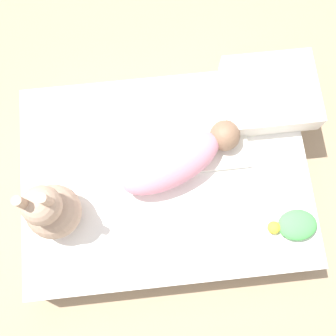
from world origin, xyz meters
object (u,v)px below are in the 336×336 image
object	(u,v)px
bunny_plush	(51,210)
turtle_plush	(295,225)
swaddled_baby	(178,159)
pillow	(270,93)

from	to	relation	value
bunny_plush	turtle_plush	world-z (taller)	bunny_plush
swaddled_baby	bunny_plush	bearing A→B (deg)	176.04
swaddled_baby	bunny_plush	world-z (taller)	bunny_plush
bunny_plush	turtle_plush	distance (m)	0.89
swaddled_baby	turtle_plush	xyz separation A→B (m)	(-0.41, 0.29, -0.05)
swaddled_baby	pillow	distance (m)	0.47
turtle_plush	bunny_plush	bearing A→B (deg)	-8.75
pillow	turtle_plush	distance (m)	0.53
pillow	bunny_plush	distance (m)	0.95
swaddled_baby	turtle_plush	size ratio (longest dim) A/B	2.69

